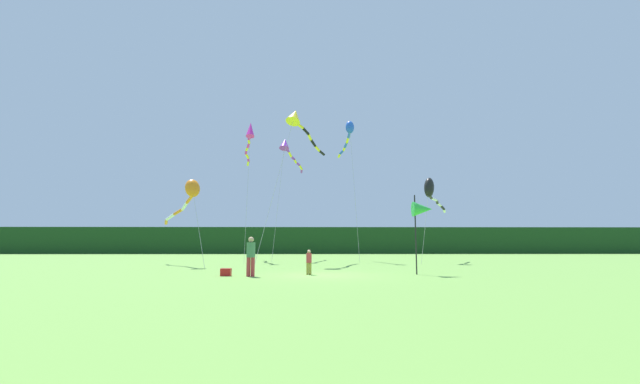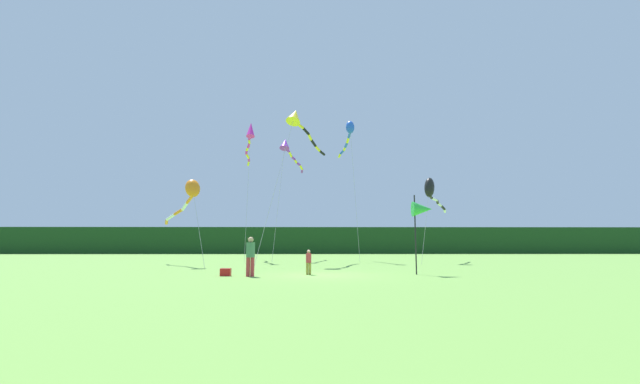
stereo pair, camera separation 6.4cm
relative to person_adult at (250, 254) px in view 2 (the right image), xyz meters
name	(u,v)px [view 2 (the right image)]	position (x,y,z in m)	size (l,w,h in m)	color
ground_plane	(322,275)	(3.07, 0.69, -0.93)	(120.00, 120.00, 0.00)	#6B9E42
distant_treeline	(316,240)	(3.07, 45.69, 1.07)	(108.00, 2.24, 4.01)	#193D19
person_adult	(250,254)	(0.00, 0.00, 0.00)	(0.37, 0.37, 1.67)	#B23338
person_child	(309,261)	(2.47, 1.04, -0.31)	(0.24, 0.24, 1.11)	olive
cooler_box	(226,272)	(-1.11, 0.34, -0.77)	(0.44, 0.32, 0.32)	red
banner_flag_pole	(422,210)	(7.70, 1.10, 2.00)	(0.90, 0.70, 3.62)	black
kite_black	(431,190)	(11.67, 13.41, 4.57)	(3.75, 5.87, 6.54)	#B2B2B2
kite_orange	(189,194)	(-5.32, 8.61, 3.66)	(4.76, 6.78, 5.57)	#B2B2B2
kite_yellow	(298,121)	(1.52, 11.03, 9.28)	(4.40, 9.93, 11.11)	#B2B2B2
kite_magenta	(250,136)	(-2.77, 16.61, 9.64)	(1.58, 9.10, 11.65)	#B2B2B2
kite_purple	(287,148)	(0.30, 18.64, 9.07)	(2.14, 9.37, 10.88)	#B2B2B2
kite_blue	(349,133)	(5.66, 16.29, 9.88)	(1.18, 7.34, 11.72)	#B2B2B2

